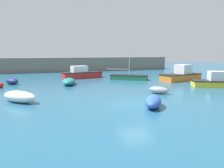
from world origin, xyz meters
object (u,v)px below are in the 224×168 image
Objects in this scene: rowboat_blue_near at (153,101)px; motorboat_grey_hull at (81,74)px; open_tender_yellow at (20,97)px; sailboat_twin_hulled at (129,77)px; motorboat_with_cabin at (181,75)px; fishing_dinghy_green at (159,90)px; dinghy_near_pier at (12,81)px; rowboat_white_midwater at (69,81)px; cabin_cruiser_white at (220,82)px; mooring_buoy_red at (1,85)px.

motorboat_grey_hull is at bearing 37.64° from rowboat_blue_near.
open_tender_yellow is 17.44m from sailboat_twin_hulled.
motorboat_with_cabin is at bearing 8.51° from sailboat_twin_hulled.
fishing_dinghy_green is at bearing -1.12° from rowboat_blue_near.
dinghy_near_pier is (-1.42, 11.01, -0.07)m from open_tender_yellow.
rowboat_white_midwater is (-2.91, -6.45, -0.29)m from motorboat_grey_hull.
sailboat_twin_hulled reaches higher than dinghy_near_pier.
motorboat_grey_hull is (9.43, 3.64, 0.32)m from dinghy_near_pier.
rowboat_blue_near is (8.97, -4.94, -0.03)m from open_tender_yellow.
motorboat_grey_hull is (8.01, 14.65, 0.25)m from open_tender_yellow.
cabin_cruiser_white reaches higher than dinghy_near_pier.
motorboat_with_cabin is 14.64m from motorboat_grey_hull.
rowboat_blue_near is at bearing 31.28° from rowboat_white_midwater.
open_tender_yellow reaches higher than fishing_dinghy_green.
open_tender_yellow is at bearing -129.24° from fishing_dinghy_green.
fishing_dinghy_green is 5.46m from rowboat_blue_near.
motorboat_grey_hull is at bearing 179.92° from sailboat_twin_hulled.
cabin_cruiser_white is at bearing -56.18° from motorboat_grey_hull.
motorboat_grey_hull is (-12.52, 7.60, -0.05)m from motorboat_with_cabin.
motorboat_grey_hull is 7.08m from rowboat_white_midwater.
motorboat_with_cabin is 1.05× the size of motorboat_grey_hull.
mooring_buoy_red is at bearing 75.32° from rowboat_blue_near.
motorboat_with_cabin is 7.28m from sailboat_twin_hulled.
dinghy_near_pier is at bearing -167.10° from fishing_dinghy_green.
fishing_dinghy_green is at bearing -31.24° from mooring_buoy_red.
dinghy_near_pier is 0.37× the size of motorboat_grey_hull.
cabin_cruiser_white is 13.29m from rowboat_blue_near.
motorboat_with_cabin is 1.20× the size of sailboat_twin_hulled.
motorboat_with_cabin is 1.73× the size of rowboat_white_midwater.
sailboat_twin_hulled reaches higher than mooring_buoy_red.
open_tender_yellow reaches higher than mooring_buoy_red.
motorboat_grey_hull is 1.14× the size of sailboat_twin_hulled.
sailboat_twin_hulled is at bearing 118.30° from rowboat_white_midwater.
sailboat_twin_hulled is 0.83× the size of cabin_cruiser_white.
sailboat_twin_hulled is at bearing -95.39° from open_tender_yellow.
mooring_buoy_red is (-23.30, 7.51, -0.27)m from cabin_cruiser_white.
dinghy_near_pier is at bearing 71.80° from mooring_buoy_red.
fishing_dinghy_green is at bearing -83.84° from motorboat_grey_hull.
rowboat_blue_near reaches higher than rowboat_white_midwater.
fishing_dinghy_green is 0.32× the size of cabin_cruiser_white.
cabin_cruiser_white is (22.40, -10.25, 0.20)m from dinghy_near_pier.
motorboat_grey_hull is 0.95× the size of cabin_cruiser_white.
rowboat_white_midwater is at bearing -177.73° from fishing_dinghy_green.
mooring_buoy_red is at bearing -158.03° from fishing_dinghy_green.
motorboat_with_cabin is at bearing -40.47° from motorboat_grey_hull.
rowboat_blue_near is at bearing -72.91° from sailboat_twin_hulled.
mooring_buoy_red is at bearing -55.56° from dinghy_near_pier.
motorboat_grey_hull reaches higher than cabin_cruiser_white.
dinghy_near_pier is 2.88m from mooring_buoy_red.
rowboat_white_midwater is (-15.43, 1.15, -0.34)m from motorboat_with_cabin.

